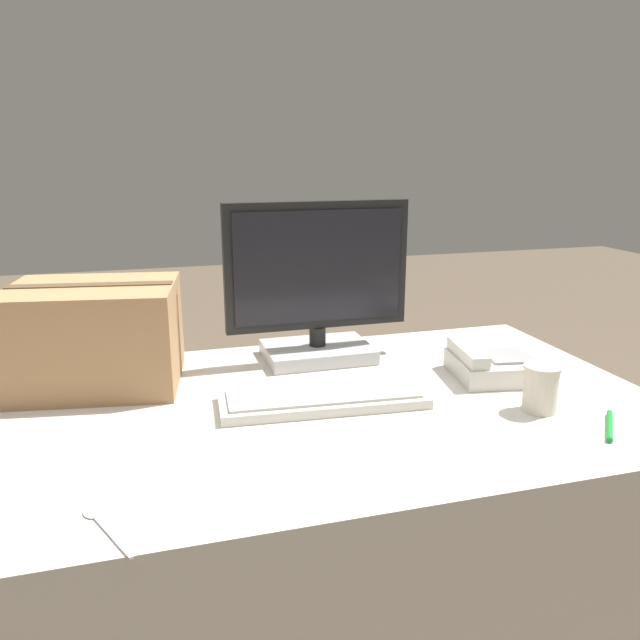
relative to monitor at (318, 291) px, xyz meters
The scene contains 8 objects.
office_desk 0.67m from the monitor, 127.39° to the right, with size 1.80×0.90×0.76m.
monitor is the anchor object (origin of this frame).
keyboard 0.36m from the monitor, 103.79° to the right, with size 0.47×0.19×0.03m.
desk_phone 0.48m from the monitor, 34.37° to the right, with size 0.22×0.22×0.08m.
paper_cup_right 0.61m from the monitor, 52.32° to the right, with size 0.08×0.08×0.10m.
spoon 0.86m from the monitor, 128.86° to the right, with size 0.08×0.16×0.00m.
cardboard_box 0.56m from the monitor, behind, with size 0.42×0.35×0.24m.
pen_marker 0.76m from the monitor, 52.70° to the right, with size 0.10×0.12×0.01m.
Camera 1 is at (-0.21, -1.24, 1.30)m, focal length 35.00 mm.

